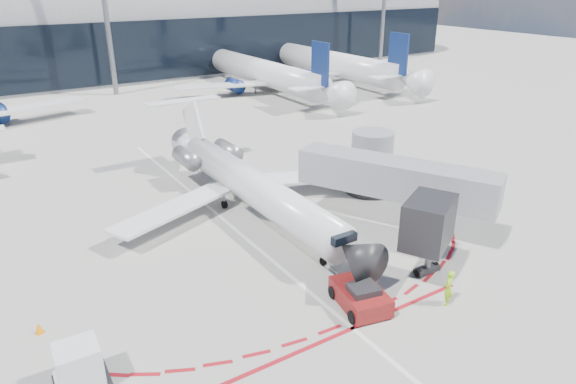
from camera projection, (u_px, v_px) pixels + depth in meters
ground at (241, 235)px, 33.62m from camera, size 260.00×260.00×0.00m
apron_centerline at (228, 223)px, 35.17m from camera, size 0.25×40.00×0.01m
apron_stop_bar at (353, 328)px, 24.68m from camera, size 14.00×0.25×0.01m
terminal_building at (48, 25)px, 80.82m from camera, size 150.00×24.15×24.00m
jet_bridge at (388, 177)px, 34.95m from camera, size 10.03×15.20×4.90m
light_mast_centre at (104, 1)px, 68.55m from camera, size 0.70×0.70×25.00m
regional_jet at (247, 183)px, 36.42m from camera, size 20.52×25.30×6.34m
pushback_tug at (360, 296)px, 26.14m from camera, size 2.81×5.37×1.37m
ramp_worker at (448, 288)px, 26.14m from camera, size 0.85×0.75×1.96m
uld_container at (79, 367)px, 20.85m from camera, size 2.17×1.86×1.99m
safety_cone_left at (39, 328)px, 24.25m from camera, size 0.41×0.41×0.57m
bg_airliner_2 at (264, 55)px, 73.71m from camera, size 32.22×34.12×10.42m
bg_airliner_3 at (334, 46)px, 80.67m from camera, size 33.49×35.46×10.84m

